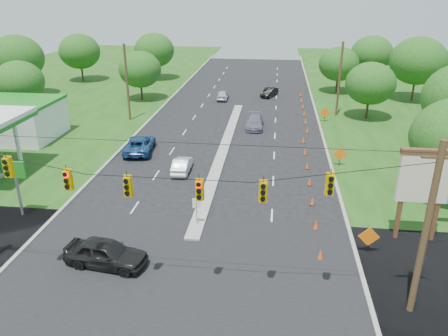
# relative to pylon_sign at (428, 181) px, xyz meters

# --- Properties ---
(ground) EXTENTS (160.00, 160.00, 0.00)m
(ground) POSITION_rel_pylon_sign_xyz_m (-14.31, -6.20, -4.00)
(ground) COLOR black
(ground) RESTS_ON ground
(cross_street) EXTENTS (160.00, 14.00, 0.02)m
(cross_street) POSITION_rel_pylon_sign_xyz_m (-14.31, -6.20, -4.00)
(cross_street) COLOR black
(cross_street) RESTS_ON ground
(curb_left) EXTENTS (0.25, 110.00, 0.16)m
(curb_left) POSITION_rel_pylon_sign_xyz_m (-24.41, 23.80, -4.00)
(curb_left) COLOR gray
(curb_left) RESTS_ON ground
(curb_right) EXTENTS (0.25, 110.00, 0.16)m
(curb_right) POSITION_rel_pylon_sign_xyz_m (-4.21, 23.80, -4.00)
(curb_right) COLOR gray
(curb_right) RESTS_ON ground
(median) EXTENTS (1.00, 34.00, 0.18)m
(median) POSITION_rel_pylon_sign_xyz_m (-14.31, 14.80, -4.00)
(median) COLOR gray
(median) RESTS_ON ground
(median_sign) EXTENTS (0.55, 0.06, 2.05)m
(median_sign) POSITION_rel_pylon_sign_xyz_m (-14.31, -0.20, -2.54)
(median_sign) COLOR gray
(median_sign) RESTS_ON ground
(signal_span) EXTENTS (25.60, 0.32, 9.00)m
(signal_span) POSITION_rel_pylon_sign_xyz_m (-14.37, -7.20, 0.97)
(signal_span) COLOR #422D1C
(signal_span) RESTS_ON ground
(utility_pole_far_left) EXTENTS (0.28, 0.28, 9.00)m
(utility_pole_far_left) POSITION_rel_pylon_sign_xyz_m (-26.81, 23.80, 0.50)
(utility_pole_far_left) COLOR #422D1C
(utility_pole_far_left) RESTS_ON ground
(utility_pole_far_right) EXTENTS (0.28, 0.28, 9.00)m
(utility_pole_far_right) POSITION_rel_pylon_sign_xyz_m (-1.81, 28.80, 0.50)
(utility_pole_far_right) COLOR #422D1C
(utility_pole_far_right) RESTS_ON ground
(pylon_sign) EXTENTS (5.90, 2.30, 6.12)m
(pylon_sign) POSITION_rel_pylon_sign_xyz_m (0.00, 0.00, 0.00)
(pylon_sign) COLOR #59331E
(pylon_sign) RESTS_ON ground
(cone_0) EXTENTS (0.32, 0.32, 0.70)m
(cone_0) POSITION_rel_pylon_sign_xyz_m (-6.38, -3.20, -3.65)
(cone_0) COLOR #F64D0C
(cone_0) RESTS_ON ground
(cone_1) EXTENTS (0.32, 0.32, 0.70)m
(cone_1) POSITION_rel_pylon_sign_xyz_m (-6.38, 0.30, -3.65)
(cone_1) COLOR #F64D0C
(cone_1) RESTS_ON ground
(cone_2) EXTENTS (0.32, 0.32, 0.70)m
(cone_2) POSITION_rel_pylon_sign_xyz_m (-6.38, 3.80, -3.65)
(cone_2) COLOR #F64D0C
(cone_2) RESTS_ON ground
(cone_3) EXTENTS (0.32, 0.32, 0.70)m
(cone_3) POSITION_rel_pylon_sign_xyz_m (-6.38, 7.30, -3.65)
(cone_3) COLOR #F64D0C
(cone_3) RESTS_ON ground
(cone_4) EXTENTS (0.32, 0.32, 0.70)m
(cone_4) POSITION_rel_pylon_sign_xyz_m (-6.38, 10.80, -3.65)
(cone_4) COLOR #F64D0C
(cone_4) RESTS_ON ground
(cone_5) EXTENTS (0.32, 0.32, 0.70)m
(cone_5) POSITION_rel_pylon_sign_xyz_m (-6.38, 14.30, -3.65)
(cone_5) COLOR #F64D0C
(cone_5) RESTS_ON ground
(cone_6) EXTENTS (0.32, 0.32, 0.70)m
(cone_6) POSITION_rel_pylon_sign_xyz_m (-6.38, 17.80, -3.65)
(cone_6) COLOR #F64D0C
(cone_6) RESTS_ON ground
(cone_7) EXTENTS (0.32, 0.32, 0.70)m
(cone_7) POSITION_rel_pylon_sign_xyz_m (-5.78, 21.30, -3.65)
(cone_7) COLOR #F64D0C
(cone_7) RESTS_ON ground
(cone_8) EXTENTS (0.32, 0.32, 0.70)m
(cone_8) POSITION_rel_pylon_sign_xyz_m (-5.78, 24.80, -3.65)
(cone_8) COLOR #F64D0C
(cone_8) RESTS_ON ground
(cone_9) EXTENTS (0.32, 0.32, 0.70)m
(cone_9) POSITION_rel_pylon_sign_xyz_m (-5.78, 28.30, -3.65)
(cone_9) COLOR #F64D0C
(cone_9) RESTS_ON ground
(cone_10) EXTENTS (0.32, 0.32, 0.70)m
(cone_10) POSITION_rel_pylon_sign_xyz_m (-5.78, 31.80, -3.65)
(cone_10) COLOR #F64D0C
(cone_10) RESTS_ON ground
(cone_11) EXTENTS (0.32, 0.32, 0.70)m
(cone_11) POSITION_rel_pylon_sign_xyz_m (-5.78, 35.30, -3.65)
(cone_11) COLOR #F64D0C
(cone_11) RESTS_ON ground
(cone_12) EXTENTS (0.32, 0.32, 0.70)m
(cone_12) POSITION_rel_pylon_sign_xyz_m (-5.78, 38.80, -3.65)
(cone_12) COLOR #F64D0C
(cone_12) RESTS_ON ground
(work_sign_0) EXTENTS (1.27, 0.58, 1.37)m
(work_sign_0) POSITION_rel_pylon_sign_xyz_m (-3.51, -2.20, -2.91)
(work_sign_0) COLOR black
(work_sign_0) RESTS_ON ground
(work_sign_1) EXTENTS (1.27, 0.58, 1.37)m
(work_sign_1) POSITION_rel_pylon_sign_xyz_m (-3.51, 11.80, -2.91)
(work_sign_1) COLOR black
(work_sign_1) RESTS_ON ground
(work_sign_2) EXTENTS (1.27, 0.58, 1.37)m
(work_sign_2) POSITION_rel_pylon_sign_xyz_m (-3.51, 25.80, -2.91)
(work_sign_2) COLOR black
(work_sign_2) RESTS_ON ground
(tree_2) EXTENTS (5.88, 5.88, 6.86)m
(tree_2) POSITION_rel_pylon_sign_xyz_m (-40.31, 23.80, 0.34)
(tree_2) COLOR black
(tree_2) RESTS_ON ground
(tree_3) EXTENTS (7.56, 7.56, 8.82)m
(tree_3) POSITION_rel_pylon_sign_xyz_m (-46.31, 33.80, 1.58)
(tree_3) COLOR black
(tree_3) RESTS_ON ground
(tree_4) EXTENTS (6.72, 6.72, 7.84)m
(tree_4) POSITION_rel_pylon_sign_xyz_m (-42.31, 45.80, 0.96)
(tree_4) COLOR black
(tree_4) RESTS_ON ground
(tree_5) EXTENTS (5.88, 5.88, 6.86)m
(tree_5) POSITION_rel_pylon_sign_xyz_m (-28.31, 33.80, 0.34)
(tree_5) COLOR black
(tree_5) RESTS_ON ground
(tree_6) EXTENTS (6.72, 6.72, 7.84)m
(tree_6) POSITION_rel_pylon_sign_xyz_m (-30.31, 48.80, 0.96)
(tree_6) COLOR black
(tree_6) RESTS_ON ground
(tree_9) EXTENTS (5.88, 5.88, 6.86)m
(tree_9) POSITION_rel_pylon_sign_xyz_m (1.69, 27.80, 0.34)
(tree_9) COLOR black
(tree_9) RESTS_ON ground
(tree_10) EXTENTS (7.56, 7.56, 8.82)m
(tree_10) POSITION_rel_pylon_sign_xyz_m (9.69, 37.80, 1.58)
(tree_10) COLOR black
(tree_10) RESTS_ON ground
(tree_11) EXTENTS (6.72, 6.72, 7.84)m
(tree_11) POSITION_rel_pylon_sign_xyz_m (5.69, 48.80, 0.96)
(tree_11) COLOR black
(tree_11) RESTS_ON ground
(tree_12) EXTENTS (5.88, 5.88, 6.86)m
(tree_12) POSITION_rel_pylon_sign_xyz_m (-0.31, 41.80, 0.34)
(tree_12) COLOR black
(tree_12) RESTS_ON ground
(black_sedan) EXTENTS (5.02, 2.56, 1.64)m
(black_sedan) POSITION_rel_pylon_sign_xyz_m (-18.70, -5.28, -3.18)
(black_sedan) COLOR black
(black_sedan) RESTS_ON ground
(white_sedan) EXTENTS (1.43, 3.85, 1.26)m
(white_sedan) POSITION_rel_pylon_sign_xyz_m (-17.24, 8.86, -3.37)
(white_sedan) COLOR silver
(white_sedan) RESTS_ON ground
(blue_pickup) EXTENTS (3.19, 5.77, 1.53)m
(blue_pickup) POSITION_rel_pylon_sign_xyz_m (-22.37, 13.29, -3.24)
(blue_pickup) COLOR navy
(blue_pickup) RESTS_ON ground
(silver_car_far) EXTENTS (1.94, 4.77, 1.38)m
(silver_car_far) POSITION_rel_pylon_sign_xyz_m (-11.68, 22.53, -3.31)
(silver_car_far) COLOR slate
(silver_car_far) RESTS_ON ground
(silver_car_oncoming) EXTENTS (1.62, 3.88, 1.31)m
(silver_car_oncoming) POSITION_rel_pylon_sign_xyz_m (-16.94, 35.48, -3.35)
(silver_car_oncoming) COLOR #B8B9C4
(silver_car_oncoming) RESTS_ON ground
(dark_car_receding) EXTENTS (2.66, 4.18, 1.30)m
(dark_car_receding) POSITION_rel_pylon_sign_xyz_m (-10.35, 38.21, -3.35)
(dark_car_receding) COLOR black
(dark_car_receding) RESTS_ON ground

